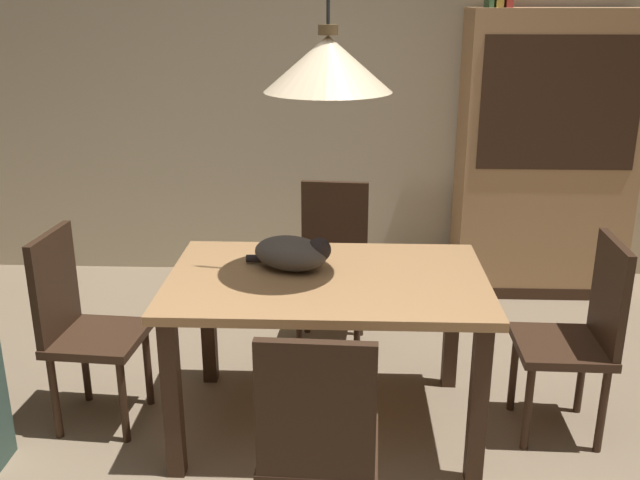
% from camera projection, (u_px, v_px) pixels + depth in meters
% --- Properties ---
extents(back_wall, '(6.40, 0.10, 2.90)m').
position_uv_depth(back_wall, '(327.00, 68.00, 4.86)').
color(back_wall, beige).
rests_on(back_wall, ground).
extents(dining_table, '(1.40, 0.90, 0.75)m').
position_uv_depth(dining_table, '(327.00, 298.00, 3.16)').
color(dining_table, '#A87A4C').
rests_on(dining_table, ground).
extents(chair_left_side, '(0.43, 0.43, 0.93)m').
position_uv_depth(chair_left_side, '(80.00, 321.00, 3.25)').
color(chair_left_side, '#382316').
rests_on(chair_left_side, ground).
extents(chair_far_back, '(0.43, 0.43, 0.93)m').
position_uv_depth(chair_far_back, '(333.00, 258.00, 4.03)').
color(chair_far_back, '#382316').
rests_on(chair_far_back, ground).
extents(chair_near_front, '(0.42, 0.42, 0.93)m').
position_uv_depth(chair_near_front, '(318.00, 441.00, 2.37)').
color(chair_near_front, '#382316').
rests_on(chair_near_front, ground).
extents(chair_right_side, '(0.41, 0.41, 0.93)m').
position_uv_depth(chair_right_side, '(581.00, 330.00, 3.16)').
color(chair_right_side, '#382316').
rests_on(chair_right_side, ground).
extents(cat_sleeping, '(0.41, 0.32, 0.16)m').
position_uv_depth(cat_sleeping, '(293.00, 253.00, 3.19)').
color(cat_sleeping, '#4C4742').
rests_on(cat_sleeping, dining_table).
extents(pendant_lamp, '(0.52, 0.52, 1.30)m').
position_uv_depth(pendant_lamp, '(328.00, 63.00, 2.83)').
color(pendant_lamp, beige).
extents(hutch_bookcase, '(1.12, 0.45, 1.85)m').
position_uv_depth(hutch_bookcase, '(544.00, 161.00, 4.67)').
color(hutch_bookcase, tan).
rests_on(hutch_bookcase, ground).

